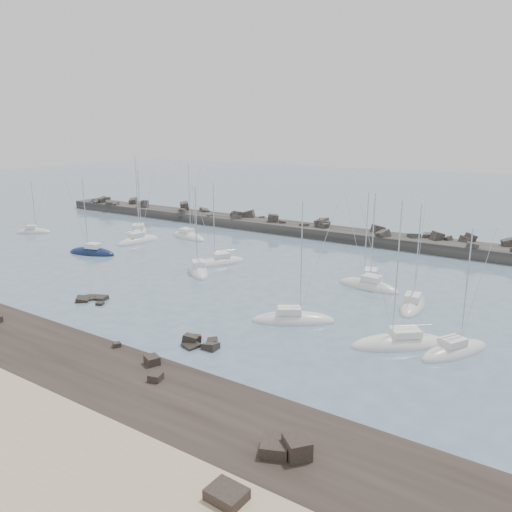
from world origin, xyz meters
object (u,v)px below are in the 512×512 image
at_px(sailboat_9, 368,287).
at_px(sailboat_2, 92,253).
at_px(sailboat_13, 454,352).
at_px(sailboat_1, 139,233).
at_px(sailboat_6, 219,263).
at_px(sailboat_3, 138,241).
at_px(sailboat_8, 370,280).
at_px(sailboat_11, 400,344).
at_px(sailboat_5, 198,271).
at_px(sailboat_4, 188,237).
at_px(sailboat_10, 412,306).
at_px(sailboat_7, 293,320).
at_px(sailboat_0, 34,232).

bearing_deg(sailboat_9, sailboat_2, -169.94).
bearing_deg(sailboat_13, sailboat_1, 160.96).
bearing_deg(sailboat_9, sailboat_6, -176.93).
xyz_separation_m(sailboat_3, sailboat_8, (42.79, 0.33, -0.02)).
height_order(sailboat_3, sailboat_6, sailboat_3).
xyz_separation_m(sailboat_3, sailboat_11, (52.33, -17.28, -0.02)).
distance_m(sailboat_5, sailboat_11, 32.35).
distance_m(sailboat_4, sailboat_9, 40.06).
distance_m(sailboat_1, sailboat_10, 56.94).
xyz_separation_m(sailboat_1, sailboat_8, (48.24, -4.99, -0.02)).
xyz_separation_m(sailboat_7, sailboat_10, (9.13, 11.22, 0.01)).
relative_size(sailboat_6, sailboat_7, 0.96).
bearing_deg(sailboat_6, sailboat_3, 169.99).
bearing_deg(sailboat_4, sailboat_2, -104.82).
bearing_deg(sailboat_6, sailboat_5, -86.08).
bearing_deg(sailboat_10, sailboat_6, 174.78).
bearing_deg(sailboat_5, sailboat_0, 175.45).
xyz_separation_m(sailboat_0, sailboat_8, (65.69, 5.71, -0.00)).
xyz_separation_m(sailboat_2, sailboat_7, (41.07, -7.43, -0.02)).
bearing_deg(sailboat_2, sailboat_7, -10.26).
bearing_deg(sailboat_4, sailboat_8, -11.10).
xyz_separation_m(sailboat_3, sailboat_7, (41.15, -17.58, -0.02)).
bearing_deg(sailboat_0, sailboat_6, 2.25).
bearing_deg(sailboat_5, sailboat_13, -11.57).
distance_m(sailboat_4, sailboat_7, 44.31).
xyz_separation_m(sailboat_1, sailboat_4, (10.27, 2.46, -0.02)).
xyz_separation_m(sailboat_0, sailboat_6, (43.64, 1.72, -0.00)).
height_order(sailboat_0, sailboat_10, sailboat_10).
xyz_separation_m(sailboat_11, sailboat_13, (4.63, 1.06, 0.00)).
height_order(sailboat_5, sailboat_13, sailboat_5).
height_order(sailboat_7, sailboat_9, sailboat_7).
relative_size(sailboat_1, sailboat_10, 1.26).
xyz_separation_m(sailboat_9, sailboat_10, (6.73, -3.93, -0.00)).
relative_size(sailboat_6, sailboat_13, 1.07).
bearing_deg(sailboat_11, sailboat_4, 152.18).
height_order(sailboat_5, sailboat_10, sailboat_5).
bearing_deg(sailboat_7, sailboat_1, 153.83).
relative_size(sailboat_0, sailboat_4, 0.73).
distance_m(sailboat_2, sailboat_7, 41.74).
relative_size(sailboat_7, sailboat_11, 0.94).
distance_m(sailboat_6, sailboat_7, 24.71).
height_order(sailboat_1, sailboat_10, sailboat_1).
relative_size(sailboat_8, sailboat_9, 0.97).
xyz_separation_m(sailboat_2, sailboat_6, (20.66, 6.49, -0.02)).
bearing_deg(sailboat_2, sailboat_3, 90.45).
distance_m(sailboat_6, sailboat_13, 38.34).
bearing_deg(sailboat_1, sailboat_8, -5.90).
bearing_deg(sailboat_8, sailboat_0, -175.03).
bearing_deg(sailboat_5, sailboat_3, 157.17).
bearing_deg(sailboat_2, sailboat_8, 13.78).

